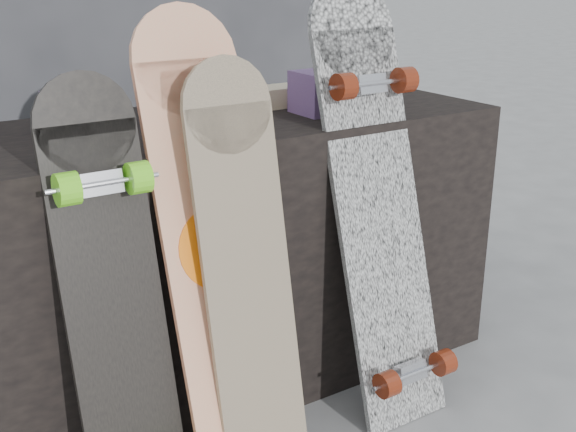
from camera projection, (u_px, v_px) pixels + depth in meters
vendor_table at (225, 251)px, 2.15m from camera, size 1.60×0.60×0.80m
merch_box_purple at (82, 110)px, 1.88m from camera, size 0.18×0.12×0.10m
merch_box_small at (321, 92)px, 2.08m from camera, size 0.14×0.14×0.12m
merch_box_flat at (272, 97)px, 2.18m from camera, size 0.22×0.10×0.06m
longboard_geisha at (215, 240)px, 1.69m from camera, size 0.26×0.35×1.13m
longboard_celtic at (246, 266)px, 1.68m from camera, size 0.22×0.22×1.02m
longboard_cascadia at (378, 197)px, 1.95m from camera, size 0.27×0.41×1.18m
skateboard_dark at (115, 299)px, 1.58m from camera, size 0.22×0.30×1.00m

